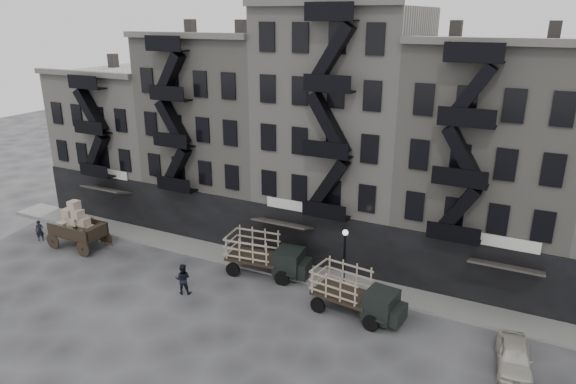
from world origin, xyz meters
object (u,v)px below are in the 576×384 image
at_px(stake_truck_west, 266,252).
at_px(pedestrian_mid, 183,279).
at_px(stake_truck_east, 356,291).
at_px(horse, 85,225).
at_px(pedestrian_west, 40,231).
at_px(car_east, 514,357).
at_px(wagon, 76,221).

height_order(stake_truck_west, pedestrian_mid, stake_truck_west).
xyz_separation_m(stake_truck_east, pedestrian_mid, (-10.36, -2.54, -0.54)).
bearing_deg(horse, stake_truck_west, -102.64).
relative_size(stake_truck_west, pedestrian_west, 3.52).
bearing_deg(car_east, stake_truck_east, 165.35).
bearing_deg(stake_truck_west, wagon, -176.72).
xyz_separation_m(stake_truck_west, car_east, (15.60, -3.12, -0.93)).
bearing_deg(car_east, stake_truck_west, 161.40).
distance_m(wagon, pedestrian_mid, 11.52).
xyz_separation_m(horse, stake_truck_east, (22.97, -1.38, 0.74)).
distance_m(horse, car_east, 31.68).
height_order(horse, car_east, horse).
height_order(wagon, pedestrian_west, wagon).
xyz_separation_m(car_east, pedestrian_mid, (-18.97, -1.43, 0.33)).
xyz_separation_m(horse, pedestrian_west, (-2.20, -2.44, 0.02)).
xyz_separation_m(wagon, stake_truck_west, (14.67, 2.54, -0.46)).
xyz_separation_m(horse, pedestrian_mid, (12.60, -3.93, 0.20)).
distance_m(stake_truck_east, car_east, 8.73).
relative_size(wagon, car_east, 1.09).
height_order(horse, wagon, wagon).
xyz_separation_m(stake_truck_west, stake_truck_east, (6.99, -2.01, -0.06)).
xyz_separation_m(wagon, stake_truck_east, (21.66, 0.53, -0.52)).
xyz_separation_m(wagon, car_east, (30.27, -0.58, -1.39)).
distance_m(stake_truck_west, stake_truck_east, 7.27).
bearing_deg(stake_truck_east, car_east, -0.29).
height_order(horse, pedestrian_west, pedestrian_west).
xyz_separation_m(horse, wagon, (1.31, -1.91, 1.25)).
bearing_deg(stake_truck_east, wagon, -171.53).
distance_m(horse, stake_truck_east, 23.02).
bearing_deg(wagon, stake_truck_east, 1.12).
bearing_deg(wagon, horse, 124.03).
height_order(stake_truck_east, pedestrian_west, stake_truck_east).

